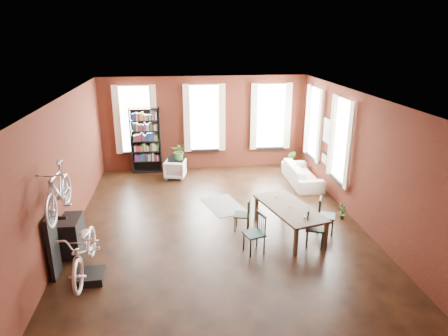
{
  "coord_description": "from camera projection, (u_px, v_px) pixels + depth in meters",
  "views": [
    {
      "loc": [
        -0.92,
        -8.93,
        4.57
      ],
      "look_at": [
        0.21,
        0.6,
        1.29
      ],
      "focal_mm": 32.0,
      "sensor_mm": 36.0,
      "label": 1
    }
  ],
  "objects": [
    {
      "name": "bike_trainer",
      "position": [
        90.0,
        276.0,
        7.73
      ],
      "size": [
        0.56,
        0.56,
        0.16
      ],
      "primitive_type": "cube",
      "rotation": [
        0.0,
        0.0,
        0.03
      ],
      "color": "black",
      "rests_on": "ground"
    },
    {
      "name": "plant_small",
      "position": [
        342.0,
        216.0,
        10.26
      ],
      "size": [
        0.31,
        0.46,
        0.15
      ],
      "primitive_type": "imported",
      "rotation": [
        0.0,
        0.0,
        0.24
      ],
      "color": "#2D5823",
      "rests_on": "ground"
    },
    {
      "name": "dining_chair_d",
      "position": [
        326.0,
        216.0,
        9.49
      ],
      "size": [
        0.52,
        0.52,
        0.85
      ],
      "primitive_type": "cube",
      "rotation": [
        0.0,
        0.0,
        1.14
      ],
      "color": "#173333",
      "rests_on": "ground"
    },
    {
      "name": "bike_wall_rack",
      "position": [
        53.0,
        246.0,
        7.69
      ],
      "size": [
        0.16,
        0.6,
        1.3
      ],
      "primitive_type": "cube",
      "color": "black",
      "rests_on": "ground"
    },
    {
      "name": "striped_rug",
      "position": [
        224.0,
        205.0,
        11.08
      ],
      "size": [
        1.25,
        1.6,
        0.01
      ],
      "primitive_type": "cube",
      "rotation": [
        0.0,
        0.0,
        0.3
      ],
      "color": "black",
      "rests_on": "ground"
    },
    {
      "name": "dining_table",
      "position": [
        289.0,
        220.0,
        9.46
      ],
      "size": [
        1.42,
        2.18,
        0.69
      ],
      "primitive_type": "cube",
      "rotation": [
        0.0,
        0.0,
        0.27
      ],
      "color": "#4B3C2D",
      "rests_on": "ground"
    },
    {
      "name": "plant_on_stand",
      "position": [
        179.0,
        153.0,
        13.17
      ],
      "size": [
        0.61,
        0.66,
        0.45
      ],
      "primitive_type": "imported",
      "rotation": [
        0.0,
        0.0,
        -0.18
      ],
      "color": "#2C6227",
      "rests_on": "plant_stand"
    },
    {
      "name": "dining_chair_c",
      "position": [
        315.0,
        228.0,
        8.87
      ],
      "size": [
        0.54,
        0.54,
        0.89
      ],
      "primitive_type": "cube",
      "rotation": [
        0.0,
        0.0,
        1.19
      ],
      "color": "black",
      "rests_on": "ground"
    },
    {
      "name": "dining_chair_b",
      "position": [
        242.0,
        215.0,
        9.6
      ],
      "size": [
        0.46,
        0.46,
        0.8
      ],
      "primitive_type": "cube",
      "rotation": [
        0.0,
        0.0,
        -1.86
      ],
      "color": "black",
      "rests_on": "ground"
    },
    {
      "name": "bookshelf",
      "position": [
        146.0,
        141.0,
        13.43
      ],
      "size": [
        1.0,
        0.32,
        2.2
      ],
      "primitive_type": "cube",
      "color": "black",
      "rests_on": "ground"
    },
    {
      "name": "plant_stand",
      "position": [
        179.0,
        167.0,
        13.35
      ],
      "size": [
        0.29,
        0.29,
        0.56
      ],
      "primitive_type": "cube",
      "rotation": [
        0.0,
        0.0,
        0.04
      ],
      "color": "black",
      "rests_on": "ground"
    },
    {
      "name": "room",
      "position": [
        225.0,
        136.0,
        9.89
      ],
      "size": [
        9.0,
        9.04,
        3.22
      ],
      "color": "black",
      "rests_on": "ground"
    },
    {
      "name": "bicycle_hung",
      "position": [
        56.0,
        174.0,
        7.24
      ],
      "size": [
        0.47,
        1.0,
        1.66
      ],
      "primitive_type": "imported",
      "color": "#A5A8AD",
      "rests_on": "bike_wall_rack"
    },
    {
      "name": "bicycle_floor",
      "position": [
        82.0,
        228.0,
        7.42
      ],
      "size": [
        0.67,
        1.01,
        1.91
      ],
      "primitive_type": "imported",
      "rotation": [
        0.0,
        0.0,
        0.01
      ],
      "color": "silver",
      "rests_on": "bike_trainer"
    },
    {
      "name": "white_armchair",
      "position": [
        175.0,
        168.0,
        13.09
      ],
      "size": [
        0.76,
        0.72,
        0.66
      ],
      "primitive_type": "imported",
      "rotation": [
        0.0,
        0.0,
        2.93
      ],
      "color": "silver",
      "rests_on": "ground"
    },
    {
      "name": "console_table",
      "position": [
        72.0,
        235.0,
        8.63
      ],
      "size": [
        0.4,
        0.8,
        0.8
      ],
      "primitive_type": "cube",
      "color": "black",
      "rests_on": "ground"
    },
    {
      "name": "dining_chair_a",
      "position": [
        254.0,
        234.0,
        8.62
      ],
      "size": [
        0.51,
        0.51,
        0.88
      ],
      "primitive_type": "cube",
      "rotation": [
        0.0,
        0.0,
        -1.28
      ],
      "color": "#173332",
      "rests_on": "ground"
    },
    {
      "name": "plant_by_sofa",
      "position": [
        289.0,
        166.0,
        13.84
      ],
      "size": [
        0.6,
        0.81,
        0.32
      ],
      "primitive_type": "imported",
      "rotation": [
        0.0,
        0.0,
        -0.32
      ],
      "color": "#315A24",
      "rests_on": "ground"
    },
    {
      "name": "cream_sofa",
      "position": [
        302.0,
        171.0,
        12.61
      ],
      "size": [
        0.61,
        2.08,
        0.81
      ],
      "primitive_type": "imported",
      "rotation": [
        0.0,
        0.0,
        1.57
      ],
      "color": "beige",
      "rests_on": "ground"
    }
  ]
}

